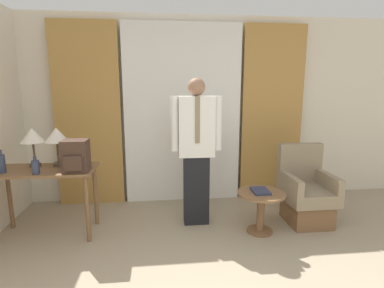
% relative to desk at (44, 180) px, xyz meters
% --- Properties ---
extents(wall_back, '(10.00, 0.06, 2.70)m').
position_rel_desk_xyz_m(wall_back, '(1.65, 1.07, 0.69)').
color(wall_back, silver).
rests_on(wall_back, ground_plane).
extents(curtain_sheer_center, '(1.69, 0.06, 2.58)m').
position_rel_desk_xyz_m(curtain_sheer_center, '(1.65, 0.94, 0.63)').
color(curtain_sheer_center, white).
rests_on(curtain_sheer_center, ground_plane).
extents(curtain_drape_left, '(0.92, 0.06, 2.58)m').
position_rel_desk_xyz_m(curtain_drape_left, '(0.31, 0.94, 0.63)').
color(curtain_drape_left, '#B28442').
rests_on(curtain_drape_left, ground_plane).
extents(curtain_drape_right, '(0.92, 0.06, 2.58)m').
position_rel_desk_xyz_m(curtain_drape_right, '(2.99, 0.94, 0.63)').
color(curtain_drape_right, '#B28442').
rests_on(curtain_drape_right, ground_plane).
extents(desk, '(1.12, 0.55, 0.79)m').
position_rel_desk_xyz_m(desk, '(0.00, 0.00, 0.00)').
color(desk, brown).
rests_on(desk, ground_plane).
extents(table_lamp_left, '(0.27, 0.27, 0.45)m').
position_rel_desk_xyz_m(table_lamp_left, '(-0.13, 0.12, 0.48)').
color(table_lamp_left, '#4C4238').
rests_on(table_lamp_left, desk).
extents(table_lamp_right, '(0.27, 0.27, 0.45)m').
position_rel_desk_xyz_m(table_lamp_right, '(0.13, 0.12, 0.48)').
color(table_lamp_right, '#4C4238').
rests_on(table_lamp_right, desk).
extents(bottle_near_edge, '(0.08, 0.08, 0.19)m').
position_rel_desk_xyz_m(bottle_near_edge, '(-0.00, -0.19, 0.21)').
color(bottle_near_edge, '#2D3851').
rests_on(bottle_near_edge, desk).
extents(bottle_by_lamp, '(0.08, 0.08, 0.25)m').
position_rel_desk_xyz_m(bottle_by_lamp, '(-0.38, -0.11, 0.23)').
color(bottle_by_lamp, '#2D3851').
rests_on(bottle_by_lamp, desk).
extents(backpack, '(0.26, 0.25, 0.35)m').
position_rel_desk_xyz_m(backpack, '(0.40, -0.14, 0.30)').
color(backpack, '#422D23').
rests_on(backpack, desk).
extents(person, '(0.62, 0.21, 1.80)m').
position_rel_desk_xyz_m(person, '(1.75, 0.12, 0.33)').
color(person, black).
rests_on(person, ground_plane).
extents(armchair, '(0.57, 0.63, 0.97)m').
position_rel_desk_xyz_m(armchair, '(3.13, 0.01, -0.31)').
color(armchair, brown).
rests_on(armchair, ground_plane).
extents(side_table, '(0.55, 0.55, 0.49)m').
position_rel_desk_xyz_m(side_table, '(2.47, -0.21, -0.32)').
color(side_table, brown).
rests_on(side_table, ground_plane).
extents(book, '(0.19, 0.24, 0.03)m').
position_rel_desk_xyz_m(book, '(2.46, -0.20, -0.15)').
color(book, '#2D334C').
rests_on(book, side_table).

